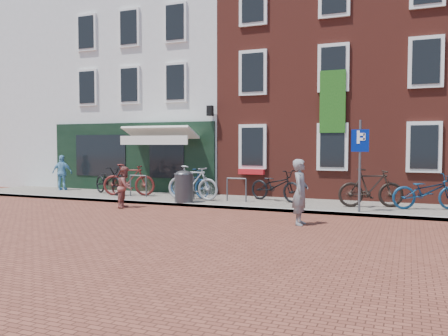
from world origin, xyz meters
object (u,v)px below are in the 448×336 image
at_px(litter_bin, 184,185).
at_px(cafe_person, 62,173).
at_px(bicycle_1, 129,180).
at_px(parking_sign, 360,153).
at_px(bicycle_4, 276,185).
at_px(boy, 125,187).
at_px(bicycle_0, 108,180).
at_px(bicycle_5, 371,188).
at_px(bicycle_2, 189,182).
at_px(woman, 300,192).
at_px(bicycle_3, 192,183).
at_px(bicycle_6, 427,191).

height_order(litter_bin, cafe_person, cafe_person).
xyz_separation_m(cafe_person, bicycle_1, (3.92, -0.75, -0.15)).
bearing_deg(parking_sign, bicycle_4, 152.08).
distance_m(boy, cafe_person, 6.10).
height_order(bicycle_0, bicycle_5, bicycle_5).
bearing_deg(parking_sign, litter_bin, 179.41).
bearing_deg(cafe_person, bicycle_0, 153.43).
bearing_deg(boy, litter_bin, -64.05).
relative_size(bicycle_2, bicycle_5, 1.03).
bearing_deg(bicycle_5, woman, 137.31).
bearing_deg(bicycle_4, woman, -135.61).
bearing_deg(woman, litter_bin, 60.37).
bearing_deg(bicycle_0, parking_sign, -69.80).
bearing_deg(parking_sign, bicycle_3, 172.28).
xyz_separation_m(bicycle_1, bicycle_6, (10.57, 0.25, -0.06)).
bearing_deg(parking_sign, bicycle_1, 172.92).
bearing_deg(bicycle_6, woman, 118.71).
relative_size(bicycle_2, bicycle_6, 1.00).
relative_size(boy, bicycle_1, 0.67).
relative_size(litter_bin, bicycle_5, 0.57).
bearing_deg(boy, bicycle_4, -70.94).
bearing_deg(bicycle_5, bicycle_0, 70.94).
bearing_deg(bicycle_3, bicycle_2, 37.59).
bearing_deg(bicycle_4, bicycle_6, -72.96).
distance_m(parking_sign, bicycle_4, 3.57).
height_order(litter_bin, bicycle_5, bicycle_5).
bearing_deg(bicycle_2, bicycle_1, 121.11).
bearing_deg(parking_sign, bicycle_2, 166.27).
relative_size(bicycle_0, bicycle_4, 1.00).
height_order(woman, bicycle_6, woman).
xyz_separation_m(bicycle_1, bicycle_3, (2.88, -0.29, 0.00)).
xyz_separation_m(cafe_person, bicycle_4, (9.65, -0.25, -0.21)).
relative_size(woman, bicycle_2, 0.81).
bearing_deg(bicycle_0, boy, -107.43).
distance_m(woman, bicycle_1, 8.14).
bearing_deg(bicycle_2, bicycle_3, -126.58).
distance_m(bicycle_3, bicycle_5, 6.08).
bearing_deg(parking_sign, cafe_person, 171.76).
bearing_deg(bicycle_4, litter_bin, 138.21).
distance_m(boy, bicycle_4, 5.16).
relative_size(parking_sign, bicycle_4, 1.29).
distance_m(bicycle_3, bicycle_4, 2.96).
distance_m(bicycle_2, bicycle_6, 8.20).
xyz_separation_m(woman, bicycle_5, (1.50, 3.39, -0.14)).
xyz_separation_m(bicycle_1, bicycle_2, (2.38, 0.46, -0.06)).
bearing_deg(woman, bicycle_4, 21.26).
relative_size(cafe_person, bicycle_0, 0.72).
xyz_separation_m(litter_bin, boy, (-1.53, -1.25, -0.02)).
bearing_deg(woman, bicycle_5, -26.99).
relative_size(bicycle_1, bicycle_4, 0.97).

